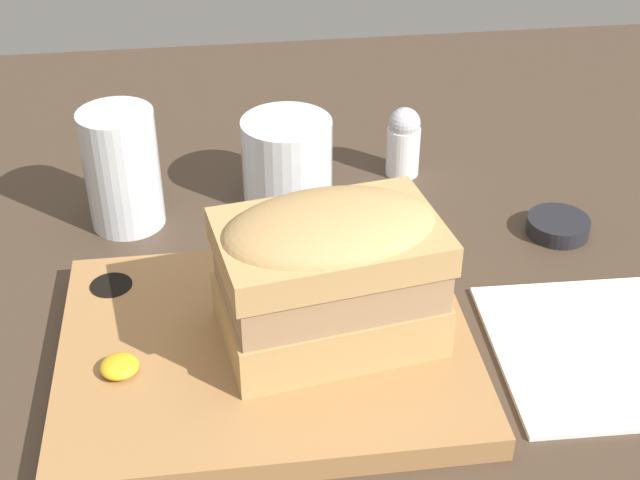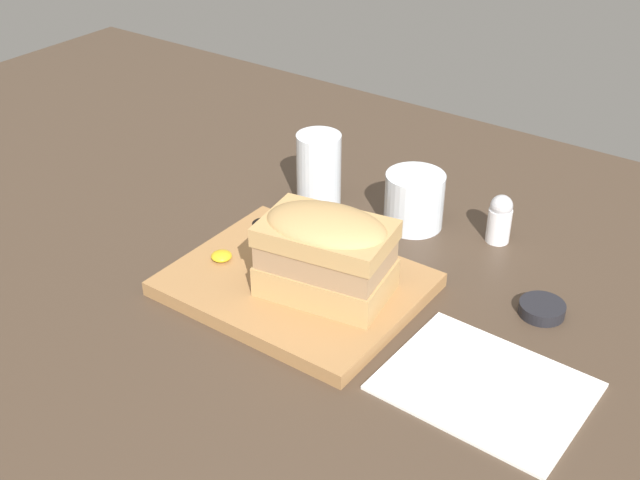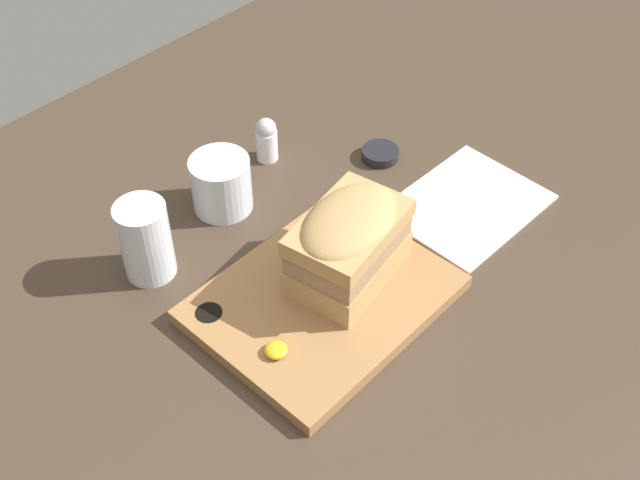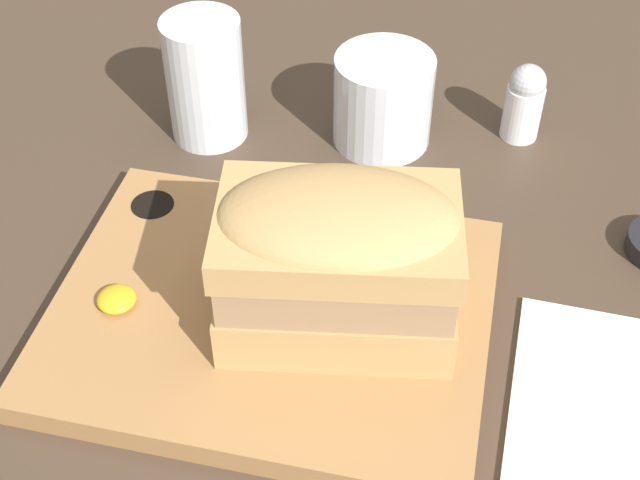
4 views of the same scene
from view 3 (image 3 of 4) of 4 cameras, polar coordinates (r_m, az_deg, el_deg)
dining_table at (r=98.08cm, az=-0.10°, el=-5.18°), size 198.64×120.34×2.00cm
serving_board at (r=96.74cm, az=0.35°, el=-4.36°), size 29.03×23.09×1.88cm
sandwich at (r=94.51cm, az=1.96°, el=-0.02°), size 16.17×11.85×10.59cm
mustard_dollop at (r=90.44cm, az=-3.16°, el=-7.82°), size 2.63×2.63×1.05cm
water_glass at (r=100.35cm, az=-12.25°, el=-0.31°), size 6.41×6.41×10.66cm
wine_glass at (r=108.54cm, az=-7.02°, el=3.79°), size 8.15×8.15×7.76cm
napkin at (r=111.68cm, az=10.44°, el=2.49°), size 20.80×16.59×0.40cm
salt_shaker at (r=115.95cm, az=-3.83°, el=7.18°), size 3.17×3.17×6.84cm
condiment_dish at (r=117.72cm, az=4.30°, el=6.13°), size 5.39×5.39×1.46cm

